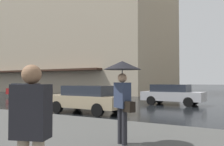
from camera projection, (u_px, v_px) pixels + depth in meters
The scene contains 6 objects.
haussmann_block_mid at pixel (74, 26), 40.80m from camera, with size 16.63×29.94×21.54m.
car_silver at pixel (172, 94), 17.18m from camera, with size 1.85×4.10×1.41m.
car_champagne at pixel (87, 98), 12.84m from camera, with size 1.85×4.10×1.41m.
car_red at pixel (26, 90), 24.74m from camera, with size 1.85×4.10×1.41m.
pedestrian_with_floral_umbrella at pixel (123, 80), 5.94m from camera, with size 0.91×0.91×1.97m.
pedestrian_approaching_kerb at pixel (31, 127), 2.76m from camera, with size 0.37×0.46×1.68m.
Camera 1 is at (-11.39, 2.30, 1.65)m, focal length 40.12 mm.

